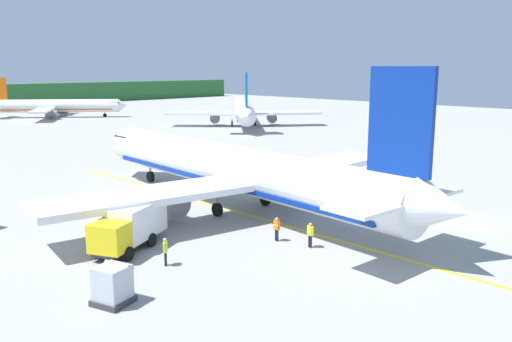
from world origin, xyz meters
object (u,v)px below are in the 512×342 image
at_px(cargo_container_mid, 113,285).
at_px(crew_marshaller, 277,227).
at_px(airliner_mid_apron, 243,110).
at_px(crew_loader_left, 165,249).
at_px(service_truck_fuel, 130,225).
at_px(crew_loader_right, 310,233).
at_px(airliner_far_taxiway, 56,106).
at_px(airliner_foreground, 235,169).

xyz_separation_m(cargo_container_mid, crew_marshaller, (13.13, 0.94, -0.01)).
xyz_separation_m(airliner_mid_apron, crew_loader_left, (-57.50, -54.34, -2.08)).
relative_size(service_truck_fuel, cargo_container_mid, 3.05).
height_order(crew_marshaller, crew_loader_left, crew_loader_left).
bearing_deg(service_truck_fuel, crew_loader_right, -43.81).
relative_size(airliner_far_taxiway, cargo_container_mid, 12.64).
relative_size(crew_marshaller, crew_loader_right, 0.98).
xyz_separation_m(airliner_mid_apron, crew_loader_right, (-48.71, -58.37, -2.10)).
relative_size(airliner_foreground, crew_marshaller, 24.78).
height_order(airliner_mid_apron, crew_loader_left, airliner_mid_apron).
bearing_deg(service_truck_fuel, airliner_foreground, 12.63).
relative_size(airliner_mid_apron, service_truck_fuel, 4.65).
height_order(service_truck_fuel, crew_marshaller, service_truck_fuel).
height_order(airliner_foreground, cargo_container_mid, airliner_foreground).
height_order(airliner_mid_apron, airliner_far_taxiway, airliner_mid_apron).
bearing_deg(cargo_container_mid, crew_loader_right, -6.46).
distance_m(airliner_mid_apron, crew_marshaller, 74.55).
distance_m(airliner_far_taxiway, crew_marshaller, 104.18).
height_order(airliner_mid_apron, service_truck_fuel, airliner_mid_apron).
xyz_separation_m(airliner_foreground, airliner_far_taxiway, (25.48, 91.58, -0.69)).
bearing_deg(airliner_far_taxiway, crew_marshaller, -106.30).
distance_m(service_truck_fuel, crew_loader_left, 4.26).
bearing_deg(service_truck_fuel, cargo_container_mid, -127.38).
bearing_deg(crew_loader_right, crew_marshaller, 103.61).
bearing_deg(airliner_mid_apron, airliner_far_taxiway, 114.47).
height_order(airliner_far_taxiway, crew_loader_right, airliner_far_taxiway).
distance_m(cargo_container_mid, crew_loader_right, 13.82).
relative_size(airliner_mid_apron, crew_marshaller, 18.33).
bearing_deg(service_truck_fuel, crew_marshaller, -35.76).
relative_size(crew_loader_left, crew_loader_right, 1.02).
relative_size(airliner_mid_apron, airliner_far_taxiway, 1.12).
relative_size(airliner_far_taxiway, crew_marshaller, 16.32).
bearing_deg(airliner_far_taxiway, airliner_foreground, -105.55).
xyz_separation_m(service_truck_fuel, crew_loader_left, (-0.18, -4.22, -0.55)).
bearing_deg(airliner_mid_apron, crew_loader_left, -136.62).
distance_m(crew_marshaller, crew_loader_left, 8.33).
distance_m(airliner_foreground, airliner_far_taxiway, 95.06).
distance_m(airliner_mid_apron, service_truck_fuel, 76.15).
distance_m(airliner_foreground, crew_loader_right, 11.59).
height_order(airliner_foreground, airliner_mid_apron, airliner_foreground).
bearing_deg(crew_marshaller, airliner_far_taxiway, 73.70).
distance_m(airliner_foreground, cargo_container_mid, 19.44).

